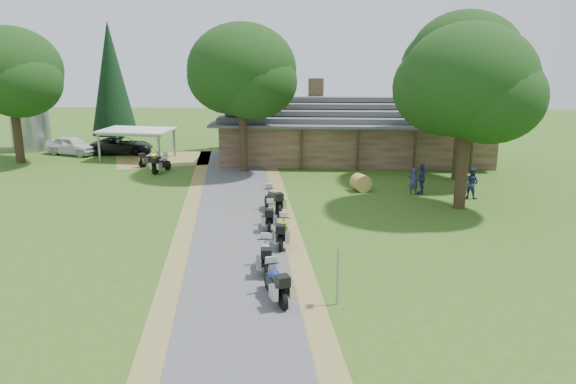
{
  "coord_description": "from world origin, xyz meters",
  "views": [
    {
      "loc": [
        2.95,
        -19.94,
        8.72
      ],
      "look_at": [
        1.65,
        7.13,
        1.6
      ],
      "focal_mm": 35.0,
      "sensor_mm": 36.0,
      "label": 1
    }
  ],
  "objects_px": {
    "motorcycle_carport_b": "(161,163)",
    "motorcycle_row_e": "(273,200)",
    "hay_bale": "(361,183)",
    "motorcycle_carport_a": "(151,158)",
    "car_dark_suv": "(122,141)",
    "motorcycle_row_b": "(266,254)",
    "silo": "(29,112)",
    "car_white_sedan": "(72,143)",
    "motorcycle_row_a": "(276,281)",
    "carport": "(137,144)",
    "motorcycle_row_c": "(282,231)",
    "motorcycle_row_d": "(270,215)",
    "lodge": "(354,128)"
  },
  "relations": [
    {
      "from": "lodge",
      "to": "silo",
      "type": "height_order",
      "value": "silo"
    },
    {
      "from": "motorcycle_row_d",
      "to": "carport",
      "type": "bearing_deg",
      "value": 32.83
    },
    {
      "from": "car_dark_suv",
      "to": "motorcycle_carport_a",
      "type": "distance_m",
      "value": 6.14
    },
    {
      "from": "hay_bale",
      "to": "motorcycle_carport_b",
      "type": "bearing_deg",
      "value": 161.35
    },
    {
      "from": "motorcycle_row_e",
      "to": "motorcycle_carport_a",
      "type": "bearing_deg",
      "value": 16.87
    },
    {
      "from": "motorcycle_row_a",
      "to": "motorcycle_row_c",
      "type": "distance_m",
      "value": 5.59
    },
    {
      "from": "silo",
      "to": "motorcycle_row_c",
      "type": "height_order",
      "value": "silo"
    },
    {
      "from": "motorcycle_row_b",
      "to": "lodge",
      "type": "bearing_deg",
      "value": -18.66
    },
    {
      "from": "motorcycle_row_a",
      "to": "motorcycle_carport_a",
      "type": "xyz_separation_m",
      "value": [
        -10.77,
        22.0,
        -0.1
      ]
    },
    {
      "from": "motorcycle_row_e",
      "to": "motorcycle_carport_a",
      "type": "height_order",
      "value": "motorcycle_row_e"
    },
    {
      "from": "motorcycle_row_b",
      "to": "motorcycle_row_c",
      "type": "distance_m",
      "value": 2.97
    },
    {
      "from": "motorcycle_row_d",
      "to": "motorcycle_row_a",
      "type": "bearing_deg",
      "value": -176.43
    },
    {
      "from": "motorcycle_row_a",
      "to": "motorcycle_row_d",
      "type": "xyz_separation_m",
      "value": [
        -0.84,
        8.05,
        -0.04
      ]
    },
    {
      "from": "car_dark_suv",
      "to": "motorcycle_row_b",
      "type": "relative_size",
      "value": 2.72
    },
    {
      "from": "motorcycle_row_c",
      "to": "hay_bale",
      "type": "height_order",
      "value": "motorcycle_row_c"
    },
    {
      "from": "car_dark_suv",
      "to": "hay_bale",
      "type": "distance_m",
      "value": 21.92
    },
    {
      "from": "motorcycle_row_a",
      "to": "motorcycle_row_e",
      "type": "height_order",
      "value": "motorcycle_row_e"
    },
    {
      "from": "car_white_sedan",
      "to": "motorcycle_row_c",
      "type": "bearing_deg",
      "value": -119.18
    },
    {
      "from": "car_white_sedan",
      "to": "motorcycle_row_e",
      "type": "relative_size",
      "value": 2.73
    },
    {
      "from": "car_white_sedan",
      "to": "motorcycle_row_e",
      "type": "height_order",
      "value": "car_white_sedan"
    },
    {
      "from": "motorcycle_row_a",
      "to": "motorcycle_row_d",
      "type": "height_order",
      "value": "motorcycle_row_a"
    },
    {
      "from": "silo",
      "to": "car_white_sedan",
      "type": "height_order",
      "value": "silo"
    },
    {
      "from": "carport",
      "to": "motorcycle_row_e",
      "type": "relative_size",
      "value": 2.57
    },
    {
      "from": "motorcycle_row_e",
      "to": "motorcycle_carport_b",
      "type": "height_order",
      "value": "motorcycle_row_e"
    },
    {
      "from": "silo",
      "to": "car_dark_suv",
      "type": "bearing_deg",
      "value": -10.56
    },
    {
      "from": "car_dark_suv",
      "to": "motorcycle_row_e",
      "type": "height_order",
      "value": "car_dark_suv"
    },
    {
      "from": "carport",
      "to": "motorcycle_row_d",
      "type": "xyz_separation_m",
      "value": [
        11.74,
        -16.64,
        -0.52
      ]
    },
    {
      "from": "motorcycle_row_b",
      "to": "motorcycle_carport_b",
      "type": "distance_m",
      "value": 19.55
    },
    {
      "from": "motorcycle_row_a",
      "to": "motorcycle_carport_b",
      "type": "distance_m",
      "value": 22.19
    },
    {
      "from": "car_dark_suv",
      "to": "motorcycle_row_d",
      "type": "distance_m",
      "value": 23.25
    },
    {
      "from": "car_dark_suv",
      "to": "motorcycle_carport_a",
      "type": "relative_size",
      "value": 3.08
    },
    {
      "from": "carport",
      "to": "motorcycle_row_a",
      "type": "height_order",
      "value": "carport"
    },
    {
      "from": "car_dark_suv",
      "to": "hay_bale",
      "type": "relative_size",
      "value": 5.13
    },
    {
      "from": "lodge",
      "to": "motorcycle_row_e",
      "type": "xyz_separation_m",
      "value": [
        -5.24,
        -15.14,
        -1.73
      ]
    },
    {
      "from": "silo",
      "to": "car_white_sedan",
      "type": "relative_size",
      "value": 1.13
    },
    {
      "from": "car_dark_suv",
      "to": "motorcycle_row_c",
      "type": "bearing_deg",
      "value": -148.96
    },
    {
      "from": "carport",
      "to": "hay_bale",
      "type": "bearing_deg",
      "value": -21.33
    },
    {
      "from": "motorcycle_carport_b",
      "to": "motorcycle_row_e",
      "type": "bearing_deg",
      "value": -118.68
    },
    {
      "from": "motorcycle_row_e",
      "to": "motorcycle_carport_a",
      "type": "distance_m",
      "value": 15.07
    },
    {
      "from": "hay_bale",
      "to": "motorcycle_carport_a",
      "type": "bearing_deg",
      "value": 156.37
    },
    {
      "from": "car_white_sedan",
      "to": "motorcycle_row_c",
      "type": "height_order",
      "value": "car_white_sedan"
    },
    {
      "from": "motorcycle_carport_b",
      "to": "hay_bale",
      "type": "height_order",
      "value": "motorcycle_carport_b"
    },
    {
      "from": "car_dark_suv",
      "to": "carport",
      "type": "bearing_deg",
      "value": -139.79
    },
    {
      "from": "lodge",
      "to": "motorcycle_carport_b",
      "type": "height_order",
      "value": "lodge"
    },
    {
      "from": "car_dark_suv",
      "to": "motorcycle_carport_a",
      "type": "height_order",
      "value": "car_dark_suv"
    },
    {
      "from": "lodge",
      "to": "motorcycle_carport_b",
      "type": "distance_m",
      "value": 15.07
    },
    {
      "from": "car_dark_suv",
      "to": "hay_bale",
      "type": "height_order",
      "value": "car_dark_suv"
    },
    {
      "from": "car_white_sedan",
      "to": "motorcycle_row_d",
      "type": "distance_m",
      "value": 25.38
    },
    {
      "from": "lodge",
      "to": "motorcycle_row_c",
      "type": "height_order",
      "value": "lodge"
    },
    {
      "from": "motorcycle_row_c",
      "to": "motorcycle_row_b",
      "type": "bearing_deg",
      "value": 172.18
    }
  ]
}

